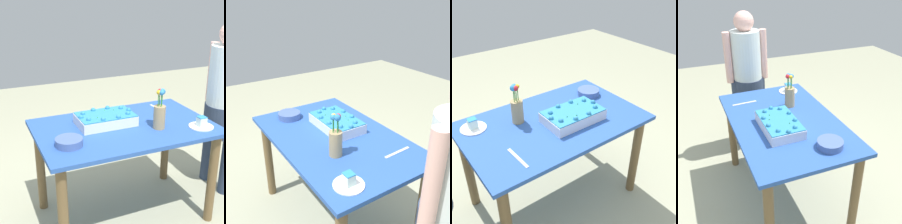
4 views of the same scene
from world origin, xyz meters
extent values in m
plane|color=#A5A687|center=(0.00, 0.00, 0.00)|extent=(8.00, 8.00, 0.00)
cube|color=#2B54A5|center=(0.00, 0.00, 0.76)|extent=(1.32, 0.82, 0.03)
cylinder|color=brown|center=(-0.58, -0.34, 0.37)|extent=(0.07, 0.07, 0.75)
cylinder|color=brown|center=(0.58, -0.34, 0.37)|extent=(0.07, 0.07, 0.75)
cylinder|color=brown|center=(-0.58, 0.34, 0.37)|extent=(0.07, 0.07, 0.75)
cylinder|color=brown|center=(0.58, 0.34, 0.37)|extent=(0.07, 0.07, 0.75)
cube|color=white|center=(0.12, -0.09, 0.81)|extent=(0.43, 0.26, 0.07)
cube|color=teal|center=(0.12, -0.09, 0.86)|extent=(0.42, 0.26, 0.01)
sphere|color=teal|center=(0.31, -0.09, 0.86)|extent=(0.04, 0.04, 0.04)
sphere|color=teal|center=(0.27, -0.02, 0.86)|extent=(0.04, 0.04, 0.04)
sphere|color=teal|center=(0.18, 0.02, 0.86)|extent=(0.04, 0.04, 0.04)
sphere|color=teal|center=(0.06, 0.02, 0.86)|extent=(0.04, 0.04, 0.04)
sphere|color=teal|center=(-0.04, -0.02, 0.86)|extent=(0.04, 0.04, 0.04)
sphere|color=teal|center=(-0.07, -0.09, 0.86)|extent=(0.04, 0.04, 0.04)
sphere|color=teal|center=(-0.04, -0.15, 0.86)|extent=(0.04, 0.04, 0.04)
sphere|color=teal|center=(0.06, -0.19, 0.86)|extent=(0.04, 0.04, 0.04)
sphere|color=teal|center=(0.18, -0.19, 0.86)|extent=(0.04, 0.04, 0.04)
sphere|color=teal|center=(0.27, -0.15, 0.86)|extent=(0.04, 0.04, 0.04)
cone|color=#2D8438|center=(0.20, -0.04, 0.86)|extent=(0.02, 0.02, 0.02)
cone|color=#2D8438|center=(0.10, -0.16, 0.86)|extent=(0.02, 0.02, 0.02)
cone|color=#2D8438|center=(0.03, -0.13, 0.86)|extent=(0.02, 0.02, 0.02)
cylinder|color=white|center=(-0.51, 0.24, 0.78)|extent=(0.18, 0.18, 0.01)
cube|color=white|center=(-0.51, 0.24, 0.82)|extent=(0.06, 0.06, 0.07)
cube|color=#2B83C1|center=(-0.51, 0.24, 0.85)|extent=(0.06, 0.06, 0.01)
cube|color=silver|center=(-0.41, -0.22, 0.78)|extent=(0.03, 0.22, 0.00)
cylinder|color=tan|center=(-0.21, 0.14, 0.86)|extent=(0.09, 0.09, 0.17)
cylinder|color=#2D8438|center=(-0.20, 0.14, 1.00)|extent=(0.01, 0.01, 0.11)
sphere|color=gold|center=(-0.20, 0.14, 1.05)|extent=(0.03, 0.03, 0.03)
cylinder|color=#2D8438|center=(-0.21, 0.15, 1.00)|extent=(0.01, 0.01, 0.11)
sphere|color=teal|center=(-0.21, 0.15, 1.05)|extent=(0.04, 0.04, 0.04)
cylinder|color=#2D8438|center=(-0.23, 0.13, 1.00)|extent=(0.01, 0.01, 0.11)
sphere|color=#2E7AC1|center=(-0.23, 0.13, 1.05)|extent=(0.04, 0.04, 0.04)
cylinder|color=#2D8438|center=(-0.22, 0.12, 1.00)|extent=(0.01, 0.01, 0.11)
sphere|color=red|center=(-0.22, 0.12, 1.05)|extent=(0.04, 0.04, 0.04)
cylinder|color=#4B66A1|center=(0.47, 0.15, 0.80)|extent=(0.18, 0.18, 0.05)
cylinder|color=#2A374F|center=(-0.96, -0.18, 0.39)|extent=(0.11, 0.11, 0.78)
cylinder|color=#2A374F|center=(-0.96, 0.08, 0.39)|extent=(0.11, 0.11, 0.78)
cylinder|color=#2A374F|center=(-0.96, -0.05, 0.66)|extent=(0.31, 0.32, 0.28)
cylinder|color=silver|center=(-0.96, -0.05, 1.04)|extent=(0.30, 0.30, 0.52)
sphere|color=beige|center=(-0.96, -0.05, 1.39)|extent=(0.20, 0.20, 0.20)
cylinder|color=beige|center=(-0.96, -0.24, 1.04)|extent=(0.08, 0.08, 0.52)
cylinder|color=beige|center=(-0.96, 0.14, 1.04)|extent=(0.08, 0.08, 0.52)
camera|label=1|loc=(1.01, 2.12, 1.78)|focal=55.00mm
camera|label=2|loc=(-1.53, 0.97, 1.79)|focal=45.00mm
camera|label=3|loc=(-0.97, -1.44, 1.89)|focal=45.00mm
camera|label=4|loc=(1.84, -0.70, 1.90)|focal=45.00mm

